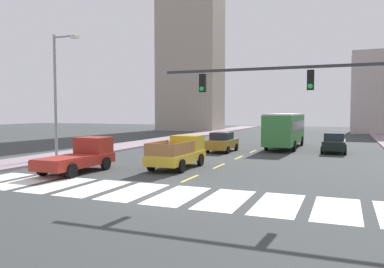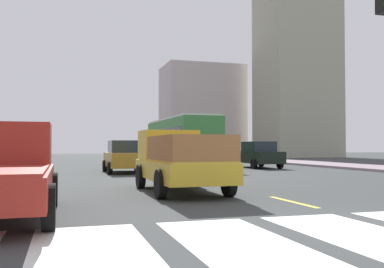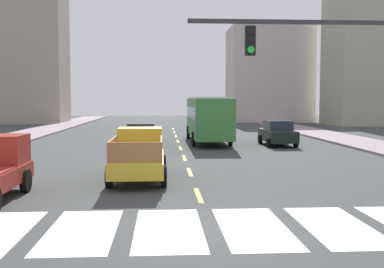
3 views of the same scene
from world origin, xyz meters
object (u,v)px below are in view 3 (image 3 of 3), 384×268
city_bus (208,116)px  sedan_mid (142,137)px  pickup_stakebed (139,155)px  sedan_near_right (278,133)px

city_bus → sedan_mid: (-4.62, -5.59, -1.09)m
pickup_stakebed → sedan_mid: 10.04m
pickup_stakebed → city_bus: size_ratio=0.48×
pickup_stakebed → sedan_mid: size_ratio=1.18×
pickup_stakebed → city_bus: city_bus is taller
sedan_mid → city_bus: bearing=52.7°
sedan_near_right → pickup_stakebed: bearing=-123.5°
city_bus → sedan_near_right: city_bus is taller
city_bus → sedan_near_right: 5.44m
pickup_stakebed → city_bus: bearing=75.7°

